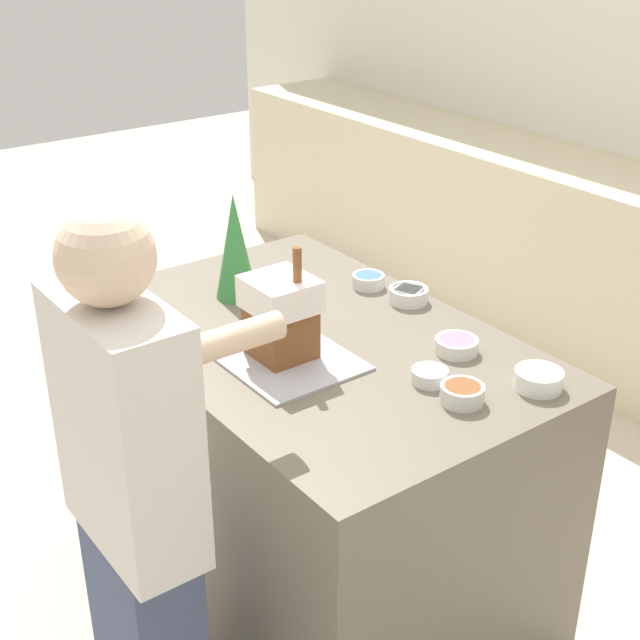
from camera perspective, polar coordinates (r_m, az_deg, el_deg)
ground_plane at (r=3.11m, az=-0.28°, el=-16.21°), size 12.00×12.00×0.00m
kitchen_island at (r=2.83m, az=-0.30°, el=-9.31°), size 1.42×0.92×0.92m
baking_tray at (r=2.47m, az=-2.49°, el=-2.28°), size 0.43×0.33×0.01m
gingerbread_house at (r=2.42m, az=-2.53°, el=0.34°), size 0.18×0.17×0.33m
decorative_tree at (r=2.78m, az=-5.46°, el=4.71°), size 0.13×0.13×0.34m
candy_bowl_center_rear at (r=2.88m, az=-1.57°, el=2.43°), size 0.10×0.10×0.04m
candy_bowl_front_corner at (r=2.38m, az=13.82°, el=-3.66°), size 0.13×0.13×0.05m
candy_bowl_near_tray_right at (r=2.28m, az=9.09°, el=-4.64°), size 0.11×0.11×0.05m
candy_bowl_far_right at (r=2.80m, az=5.69°, el=1.65°), size 0.12×0.12×0.05m
candy_bowl_behind_tray at (r=2.51m, az=8.73°, el=-1.59°), size 0.12×0.12×0.04m
candy_bowl_near_tray_left at (r=2.90m, az=3.11°, el=2.57°), size 0.11×0.11×0.04m
candy_bowl_beside_tree at (r=2.36m, az=7.04°, el=-3.53°), size 0.10×0.10×0.04m
person at (r=2.12m, az=-11.63°, el=-12.31°), size 0.40×0.51×1.54m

